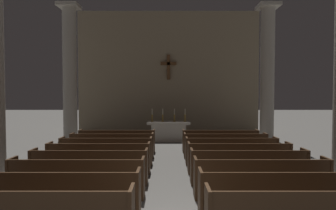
# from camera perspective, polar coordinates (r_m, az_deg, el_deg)

# --- Properties ---
(pew_left_row_2) EXTENTS (3.14, 0.50, 0.95)m
(pew_left_row_2) POSITION_cam_1_polar(r_m,az_deg,el_deg) (6.47, -20.09, -15.71)
(pew_left_row_2) COLOR #422B19
(pew_left_row_2) RESTS_ON ground
(pew_left_row_3) EXTENTS (3.14, 0.50, 0.95)m
(pew_left_row_3) POSITION_cam_1_polar(r_m,az_deg,el_deg) (7.46, -17.15, -13.25)
(pew_left_row_3) COLOR #422B19
(pew_left_row_3) RESTS_ON ground
(pew_left_row_4) EXTENTS (3.14, 0.50, 0.95)m
(pew_left_row_4) POSITION_cam_1_polar(r_m,az_deg,el_deg) (8.47, -14.95, -11.36)
(pew_left_row_4) COLOR #422B19
(pew_left_row_4) RESTS_ON ground
(pew_left_row_5) EXTENTS (3.14, 0.50, 0.95)m
(pew_left_row_5) POSITION_cam_1_polar(r_m,az_deg,el_deg) (9.51, -13.24, -9.85)
(pew_left_row_5) COLOR #422B19
(pew_left_row_5) RESTS_ON ground
(pew_left_row_6) EXTENTS (3.14, 0.50, 0.95)m
(pew_left_row_6) POSITION_cam_1_polar(r_m,az_deg,el_deg) (10.55, -11.88, -8.64)
(pew_left_row_6) COLOR #422B19
(pew_left_row_6) RESTS_ON ground
(pew_left_row_7) EXTENTS (3.14, 0.50, 0.95)m
(pew_left_row_7) POSITION_cam_1_polar(r_m,az_deg,el_deg) (11.60, -10.78, -7.65)
(pew_left_row_7) COLOR #422B19
(pew_left_row_7) RESTS_ON ground
(pew_left_row_8) EXTENTS (3.14, 0.50, 0.95)m
(pew_left_row_8) POSITION_cam_1_polar(r_m,az_deg,el_deg) (12.66, -9.86, -6.82)
(pew_left_row_8) COLOR #422B19
(pew_left_row_8) RESTS_ON ground
(pew_right_row_2) EXTENTS (3.14, 0.50, 0.95)m
(pew_right_row_2) POSITION_cam_1_polar(r_m,az_deg,el_deg) (6.49, 20.35, -15.66)
(pew_right_row_2) COLOR #422B19
(pew_right_row_2) RESTS_ON ground
(pew_right_row_3) EXTENTS (3.14, 0.50, 0.95)m
(pew_right_row_3) POSITION_cam_1_polar(r_m,az_deg,el_deg) (7.47, 17.35, -13.22)
(pew_right_row_3) COLOR #422B19
(pew_right_row_3) RESTS_ON ground
(pew_right_row_4) EXTENTS (3.14, 0.50, 0.95)m
(pew_right_row_4) POSITION_cam_1_polar(r_m,az_deg,el_deg) (8.49, 15.10, -11.33)
(pew_right_row_4) COLOR #422B19
(pew_right_row_4) RESTS_ON ground
(pew_right_row_5) EXTENTS (3.14, 0.50, 0.95)m
(pew_right_row_5) POSITION_cam_1_polar(r_m,az_deg,el_deg) (9.52, 13.35, -9.84)
(pew_right_row_5) COLOR #422B19
(pew_right_row_5) RESTS_ON ground
(pew_right_row_6) EXTENTS (3.14, 0.50, 0.95)m
(pew_right_row_6) POSITION_cam_1_polar(r_m,az_deg,el_deg) (10.56, 11.96, -8.63)
(pew_right_row_6) COLOR #422B19
(pew_right_row_6) RESTS_ON ground
(pew_right_row_7) EXTENTS (3.14, 0.50, 0.95)m
(pew_right_row_7) POSITION_cam_1_polar(r_m,az_deg,el_deg) (11.61, 10.82, -7.64)
(pew_right_row_7) COLOR #422B19
(pew_right_row_7) RESTS_ON ground
(pew_right_row_8) EXTENTS (3.14, 0.50, 0.95)m
(pew_right_row_8) POSITION_cam_1_polar(r_m,az_deg,el_deg) (12.67, 9.88, -6.81)
(pew_right_row_8) COLOR #422B19
(pew_right_row_8) RESTS_ON ground
(column_left_second) EXTENTS (0.99, 0.99, 6.72)m
(column_left_second) POSITION_cam_1_polar(r_m,az_deg,el_deg) (15.09, -18.47, 5.21)
(column_left_second) COLOR #ADA89E
(column_left_second) RESTS_ON ground
(column_right_second) EXTENTS (0.99, 0.99, 6.72)m
(column_right_second) POSITION_cam_1_polar(r_m,az_deg,el_deg) (15.11, 18.44, 5.21)
(column_right_second) COLOR #ADA89E
(column_right_second) RESTS_ON ground
(altar) EXTENTS (2.20, 0.90, 1.01)m
(altar) POSITION_cam_1_polar(r_m,az_deg,el_deg) (15.36, -0.01, -4.99)
(altar) COLOR #BCB7AD
(altar) RESTS_ON ground
(candlestick_outer_left) EXTENTS (0.16, 0.16, 0.67)m
(candlestick_outer_left) POSITION_cam_1_polar(r_m,az_deg,el_deg) (15.31, -3.20, -2.42)
(candlestick_outer_left) COLOR #B79338
(candlestick_outer_left) RESTS_ON altar
(candlestick_inner_left) EXTENTS (0.16, 0.16, 0.67)m
(candlestick_inner_left) POSITION_cam_1_polar(r_m,az_deg,el_deg) (15.29, -1.14, -2.42)
(candlestick_inner_left) COLOR #B79338
(candlestick_inner_left) RESTS_ON altar
(candlestick_inner_right) EXTENTS (0.16, 0.16, 0.67)m
(candlestick_inner_right) POSITION_cam_1_polar(r_m,az_deg,el_deg) (15.29, 1.12, -2.42)
(candlestick_inner_right) COLOR #B79338
(candlestick_inner_right) RESTS_ON altar
(candlestick_outer_right) EXTENTS (0.16, 0.16, 0.67)m
(candlestick_outer_right) POSITION_cam_1_polar(r_m,az_deg,el_deg) (15.31, 3.18, -2.42)
(candlestick_outer_right) COLOR #B79338
(candlestick_outer_right) RESTS_ON altar
(apse_with_cross) EXTENTS (10.57, 0.42, 7.26)m
(apse_with_cross) POSITION_cam_1_polar(r_m,az_deg,el_deg) (17.54, -0.02, 6.04)
(apse_with_cross) COLOR gray
(apse_with_cross) RESTS_ON ground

